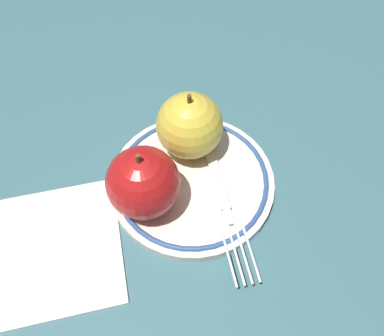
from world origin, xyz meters
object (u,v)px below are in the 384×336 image
(plate, at_px, (192,181))
(apple_red_whole, at_px, (190,126))
(apple_second_whole, at_px, (143,183))
(napkin_folded, at_px, (50,249))
(fork, at_px, (223,198))

(plate, height_order, apple_red_whole, apple_red_whole)
(apple_second_whole, xyz_separation_m, napkin_folded, (-0.06, 0.10, -0.05))
(apple_red_whole, relative_size, napkin_folded, 0.59)
(fork, height_order, napkin_folded, fork)
(apple_second_whole, bearing_deg, fork, -81.00)
(apple_second_whole, distance_m, fork, 0.09)
(fork, relative_size, napkin_folded, 1.23)
(apple_second_whole, relative_size, fork, 0.48)
(apple_red_whole, height_order, fork, apple_red_whole)
(apple_second_whole, xyz_separation_m, fork, (0.01, -0.09, -0.04))
(apple_red_whole, xyz_separation_m, apple_second_whole, (-0.08, 0.04, 0.00))
(apple_red_whole, relative_size, apple_second_whole, 1.00)
(plate, height_order, napkin_folded, plate)
(plate, xyz_separation_m, napkin_folded, (-0.10, 0.14, -0.01))
(plate, xyz_separation_m, fork, (-0.02, -0.04, 0.01))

